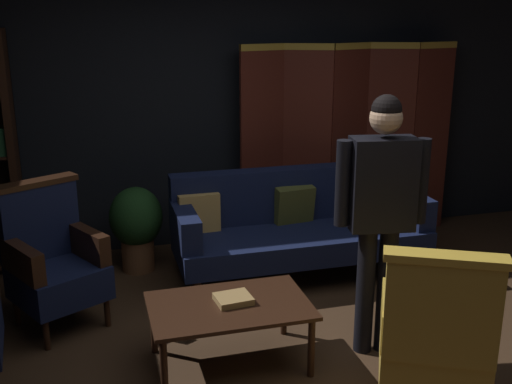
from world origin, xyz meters
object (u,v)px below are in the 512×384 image
at_px(armchair_wing_left, 53,260).
at_px(book_tan_leather, 233,299).
at_px(potted_plant, 136,223).
at_px(armchair_gilt_accent, 435,338).
at_px(velvet_couch, 298,222).
at_px(coffee_table, 229,311).
at_px(standing_figure, 381,203).
at_px(folding_screen, 349,140).

height_order(armchair_wing_left, book_tan_leather, armchair_wing_left).
bearing_deg(potted_plant, armchair_gilt_accent, -61.28).
bearing_deg(potted_plant, velvet_couch, -17.42).
bearing_deg(armchair_wing_left, coffee_table, -38.72).
xyz_separation_m(armchair_gilt_accent, standing_figure, (0.02, 0.74, 0.54)).
bearing_deg(velvet_couch, folding_screen, 43.12).
xyz_separation_m(velvet_couch, standing_figure, (0.07, -1.35, 0.57)).
relative_size(coffee_table, book_tan_leather, 4.55).
bearing_deg(velvet_couch, standing_figure, -87.15).
height_order(coffee_table, armchair_wing_left, armchair_wing_left).
distance_m(folding_screen, velvet_couch, 1.17).
xyz_separation_m(standing_figure, book_tan_leather, (-0.93, 0.11, -0.59)).
xyz_separation_m(armchair_wing_left, book_tan_leather, (1.11, -0.84, -0.05)).
height_order(folding_screen, armchair_gilt_accent, folding_screen).
xyz_separation_m(folding_screen, armchair_wing_left, (-2.73, -1.11, -0.50)).
bearing_deg(standing_figure, armchair_gilt_accent, -91.54).
xyz_separation_m(coffee_table, standing_figure, (0.96, -0.08, 0.65)).
bearing_deg(standing_figure, armchair_wing_left, 155.06).
bearing_deg(folding_screen, book_tan_leather, -129.74).
bearing_deg(book_tan_leather, folding_screen, 50.26).
bearing_deg(velvet_couch, coffee_table, -125.27).
height_order(folding_screen, standing_figure, folding_screen).
bearing_deg(velvet_couch, armchair_wing_left, -168.58).
distance_m(folding_screen, coffee_table, 2.65).
relative_size(armchair_wing_left, book_tan_leather, 4.73).
distance_m(armchair_wing_left, book_tan_leather, 1.39).
xyz_separation_m(folding_screen, potted_plant, (-2.08, -0.30, -0.56)).
bearing_deg(potted_plant, folding_screen, 8.19).
bearing_deg(potted_plant, armchair_wing_left, -128.58).
relative_size(folding_screen, standing_figure, 1.28).
distance_m(armchair_wing_left, potted_plant, 1.04).
bearing_deg(armchair_gilt_accent, velvet_couch, 91.29).
relative_size(folding_screen, velvet_couch, 1.03).
distance_m(velvet_couch, armchair_gilt_accent, 2.08).
relative_size(coffee_table, armchair_wing_left, 0.96).
height_order(armchair_wing_left, potted_plant, armchair_wing_left).
bearing_deg(velvet_couch, book_tan_leather, -124.79).
xyz_separation_m(armchair_wing_left, standing_figure, (2.04, -0.95, 0.54)).
relative_size(armchair_gilt_accent, book_tan_leather, 4.73).
xyz_separation_m(folding_screen, armchair_gilt_accent, (-0.72, -2.80, -0.50)).
height_order(coffee_table, book_tan_leather, book_tan_leather).
xyz_separation_m(velvet_couch, armchair_gilt_accent, (0.05, -2.08, 0.04)).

